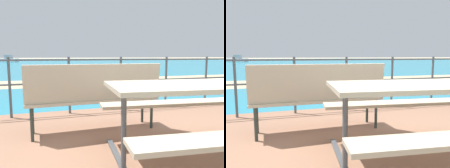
{
  "view_description": "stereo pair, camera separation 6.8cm",
  "coord_description": "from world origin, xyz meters",
  "views": [
    {
      "loc": [
        -1.4,
        -1.63,
        1.11
      ],
      "look_at": [
        0.01,
        2.98,
        0.49
      ],
      "focal_mm": 35.51,
      "sensor_mm": 36.0,
      "label": 1
    },
    {
      "loc": [
        -1.34,
        -1.65,
        1.11
      ],
      "look_at": [
        0.01,
        2.98,
        0.49
      ],
      "focal_mm": 35.51,
      "sensor_mm": 36.0,
      "label": 2
    }
  ],
  "objects": [
    {
      "name": "beach_strip",
      "position": [
        0.0,
        7.58,
        0.01
      ],
      "size": [
        54.0,
        2.66,
        0.01
      ],
      "primitive_type": "cube",
      "rotation": [
        0.0,
        0.0,
        -0.0
      ],
      "color": "tan",
      "rests_on": "ground"
    },
    {
      "name": "boat_near",
      "position": [
        -7.49,
        40.13,
        0.43
      ],
      "size": [
        4.12,
        2.82,
        1.23
      ],
      "rotation": [
        0.0,
        0.0,
        2.66
      ],
      "color": "silver",
      "rests_on": "sea_water"
    },
    {
      "name": "sea_water",
      "position": [
        0.0,
        40.0,
        0.01
      ],
      "size": [
        90.0,
        90.0,
        0.01
      ],
      "primitive_type": "cube",
      "color": "teal",
      "rests_on": "ground"
    },
    {
      "name": "railing_fence",
      "position": [
        0.0,
        2.37,
        0.69
      ],
      "size": [
        5.94,
        0.04,
        1.03
      ],
      "color": "#4C5156",
      "rests_on": "patio_paving"
    },
    {
      "name": "picnic_table",
      "position": [
        0.03,
        0.09,
        0.67
      ],
      "size": [
        1.92,
        1.6,
        0.79
      ],
      "rotation": [
        0.0,
        0.0,
        -0.1
      ],
      "color": "#BCAD93",
      "rests_on": "patio_paving"
    },
    {
      "name": "park_bench",
      "position": [
        -0.76,
        1.23,
        0.62
      ],
      "size": [
        1.8,
        0.47,
        0.94
      ],
      "rotation": [
        0.0,
        0.0,
        3.17
      ],
      "color": "#BCAD93",
      "rests_on": "patio_paving"
    }
  ]
}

